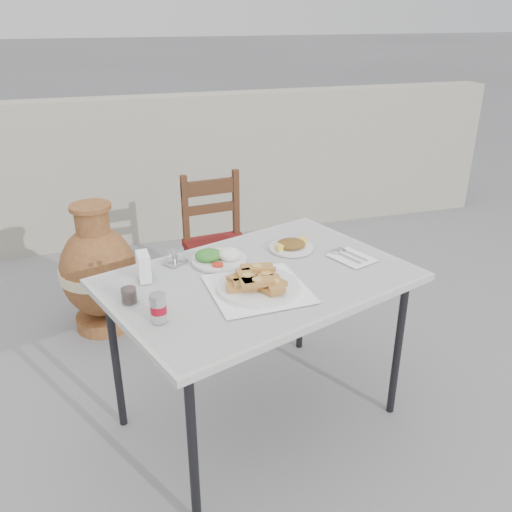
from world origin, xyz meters
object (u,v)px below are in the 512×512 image
object	(u,v)px
cafe_table	(259,287)
terracotta_urn	(99,272)
cola_glass	(129,292)
pide_plate	(258,281)
chair	(219,244)
salad_chopped_plate	(291,245)
napkin_holder	(144,267)
soda_can	(158,308)
salad_rice_plate	(218,257)
condiment_caddy	(175,258)

from	to	relation	value
cafe_table	terracotta_urn	xyz separation A→B (m)	(-0.68, 1.09, -0.35)
cola_glass	pide_plate	bearing A→B (deg)	-5.48
chair	terracotta_urn	distance (m)	0.76
salad_chopped_plate	napkin_holder	world-z (taller)	napkin_holder
soda_can	pide_plate	bearing A→B (deg)	17.17
chair	terracotta_urn	xyz separation A→B (m)	(-0.75, -0.00, -0.09)
salad_rice_plate	soda_can	world-z (taller)	soda_can
cafe_table	pide_plate	distance (m)	0.15
cafe_table	condiment_caddy	distance (m)	0.41
salad_chopped_plate	soda_can	xyz separation A→B (m)	(-0.70, -0.48, 0.04)
cafe_table	pide_plate	xyz separation A→B (m)	(-0.04, -0.12, 0.09)
cafe_table	condiment_caddy	world-z (taller)	condiment_caddy
salad_rice_plate	napkin_holder	size ratio (longest dim) A/B	2.11
pide_plate	cola_glass	distance (m)	0.52
cafe_table	salad_rice_plate	xyz separation A→B (m)	(-0.14, 0.19, 0.08)
pide_plate	soda_can	bearing A→B (deg)	-162.83
salad_chopped_plate	terracotta_urn	distance (m)	1.32
pide_plate	salad_chopped_plate	xyz separation A→B (m)	(0.27, 0.35, -0.02)
napkin_holder	chair	world-z (taller)	chair
salad_rice_plate	salad_chopped_plate	world-z (taller)	salad_rice_plate
pide_plate	salad_chopped_plate	world-z (taller)	pide_plate
salad_chopped_plate	condiment_caddy	bearing A→B (deg)	179.61
cafe_table	cola_glass	distance (m)	0.57
salad_rice_plate	chair	size ratio (longest dim) A/B	0.28
salad_chopped_plate	chair	world-z (taller)	chair
salad_chopped_plate	cola_glass	xyz separation A→B (m)	(-0.79, -0.30, 0.02)
cafe_table	pide_plate	world-z (taller)	pide_plate
terracotta_urn	condiment_caddy	bearing A→B (deg)	-67.63
condiment_caddy	terracotta_urn	world-z (taller)	condiment_caddy
soda_can	napkin_holder	xyz separation A→B (m)	(-0.01, 0.36, 0.00)
cafe_table	chair	world-z (taller)	chair
salad_rice_plate	terracotta_urn	xyz separation A→B (m)	(-0.55, 0.90, -0.43)
pide_plate	chair	distance (m)	1.27
salad_rice_plate	salad_chopped_plate	bearing A→B (deg)	6.25
cola_glass	condiment_caddy	world-z (taller)	cola_glass
cola_glass	chair	bearing A→B (deg)	61.71
pide_plate	condiment_caddy	world-z (taller)	pide_plate
chair	soda_can	bearing A→B (deg)	-117.23
napkin_holder	terracotta_urn	xyz separation A→B (m)	(-0.20, 0.98, -0.46)
cola_glass	chair	distance (m)	1.37
cola_glass	chair	world-z (taller)	chair
napkin_holder	cola_glass	bearing A→B (deg)	-116.07
salad_chopped_plate	napkin_holder	xyz separation A→B (m)	(-0.71, -0.12, 0.04)
chair	condiment_caddy	bearing A→B (deg)	-120.40
salad_rice_plate	cola_glass	bearing A→B (deg)	-148.41
salad_rice_plate	condiment_caddy	distance (m)	0.20
pide_plate	salad_chopped_plate	bearing A→B (deg)	51.97
pide_plate	napkin_holder	size ratio (longest dim) A/B	3.39
salad_chopped_plate	condiment_caddy	size ratio (longest dim) A/B	1.76
cola_glass	terracotta_urn	distance (m)	1.25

